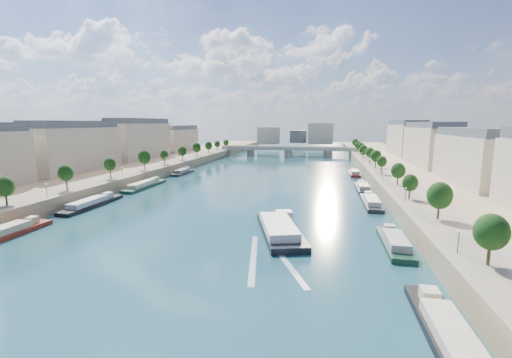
% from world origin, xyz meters
% --- Properties ---
extents(ground, '(700.00, 700.00, 0.00)m').
position_xyz_m(ground, '(0.00, 100.00, 0.00)').
color(ground, '#0C2E35').
rests_on(ground, ground).
extents(quay_left, '(44.00, 520.00, 5.00)m').
position_xyz_m(quay_left, '(-72.00, 100.00, 2.50)').
color(quay_left, '#9E8460').
rests_on(quay_left, ground).
extents(quay_right, '(44.00, 520.00, 5.00)m').
position_xyz_m(quay_right, '(72.00, 100.00, 2.50)').
color(quay_right, '#9E8460').
rests_on(quay_right, ground).
extents(pave_left, '(14.00, 520.00, 0.10)m').
position_xyz_m(pave_left, '(-57.00, 100.00, 5.05)').
color(pave_left, gray).
rests_on(pave_left, quay_left).
extents(pave_right, '(14.00, 520.00, 0.10)m').
position_xyz_m(pave_right, '(57.00, 100.00, 5.05)').
color(pave_right, gray).
rests_on(pave_right, quay_right).
extents(trees_left, '(4.80, 268.80, 8.26)m').
position_xyz_m(trees_left, '(-55.00, 102.00, 10.48)').
color(trees_left, '#382B1E').
rests_on(trees_left, ground).
extents(trees_right, '(4.80, 268.80, 8.26)m').
position_xyz_m(trees_right, '(55.00, 110.00, 10.48)').
color(trees_right, '#382B1E').
rests_on(trees_right, ground).
extents(lamps_left, '(0.36, 200.36, 4.28)m').
position_xyz_m(lamps_left, '(-52.50, 90.00, 7.78)').
color(lamps_left, black).
rests_on(lamps_left, ground).
extents(lamps_right, '(0.36, 200.36, 4.28)m').
position_xyz_m(lamps_right, '(52.50, 105.00, 7.78)').
color(lamps_right, black).
rests_on(lamps_right, ground).
extents(buildings_left, '(16.00, 226.00, 23.20)m').
position_xyz_m(buildings_left, '(-85.00, 112.00, 16.45)').
color(buildings_left, beige).
rests_on(buildings_left, ground).
extents(buildings_right, '(16.00, 226.00, 23.20)m').
position_xyz_m(buildings_right, '(85.00, 112.00, 16.45)').
color(buildings_right, beige).
rests_on(buildings_right, ground).
extents(skyline, '(79.00, 42.00, 22.00)m').
position_xyz_m(skyline, '(3.19, 319.52, 14.66)').
color(skyline, beige).
rests_on(skyline, ground).
extents(bridge, '(112.00, 12.00, 8.15)m').
position_xyz_m(bridge, '(0.00, 226.80, 5.08)').
color(bridge, '#C1B79E').
rests_on(bridge, ground).
extents(tour_barge, '(16.94, 31.31, 4.09)m').
position_xyz_m(tour_barge, '(19.01, 25.11, 1.18)').
color(tour_barge, black).
rests_on(tour_barge, ground).
extents(wake, '(15.00, 25.82, 0.04)m').
position_xyz_m(wake, '(19.01, 8.56, 0.02)').
color(wake, silver).
rests_on(wake, ground).
extents(moored_barges_left, '(5.00, 161.91, 3.60)m').
position_xyz_m(moored_barges_left, '(-45.50, 43.03, 0.84)').
color(moored_barges_left, '#1A1A3A').
rests_on(moored_barges_left, ground).
extents(moored_barges_right, '(5.00, 162.42, 3.60)m').
position_xyz_m(moored_barges_right, '(45.50, 54.03, 0.84)').
color(moored_barges_right, black).
rests_on(moored_barges_right, ground).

